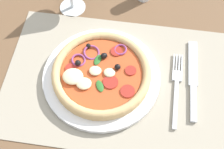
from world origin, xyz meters
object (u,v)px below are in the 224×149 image
object	(u,v)px
plate	(101,78)
knife	(193,78)
pizza	(101,74)
fork	(177,85)

from	to	relation	value
plate	knife	bearing A→B (deg)	8.92
plate	pizza	bearing A→B (deg)	169.41
plate	fork	distance (cm)	16.21
pizza	knife	xyz separation A→B (cm)	(19.75, 3.06, -2.00)
pizza	fork	distance (cm)	16.45
plate	fork	xyz separation A→B (cm)	(16.18, 0.84, -0.36)
fork	knife	distance (cm)	4.12
plate	knife	size ratio (longest dim) A/B	1.27
plate	pizza	xyz separation A→B (cm)	(-0.12, 0.02, 1.68)
pizza	knife	world-z (taller)	pizza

